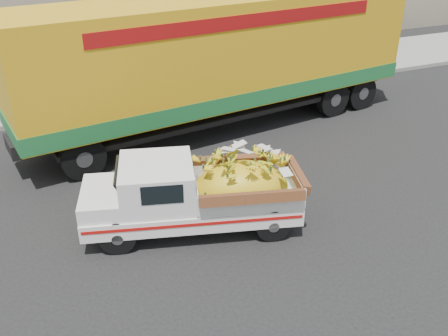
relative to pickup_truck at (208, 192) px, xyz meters
name	(u,v)px	position (x,y,z in m)	size (l,w,h in m)	color
ground	(231,231)	(0.34, -0.40, -0.81)	(100.00, 100.00, 0.00)	black
curb	(136,107)	(0.34, 7.18, -0.74)	(60.00, 0.25, 0.15)	gray
sidewalk	(121,89)	(0.34, 9.28, -0.74)	(60.00, 4.00, 0.14)	gray
pickup_truck	(208,192)	(0.00, 0.00, 0.00)	(4.58, 2.68, 1.51)	black
semi_trailer	(222,58)	(2.36, 4.73, 1.31)	(12.05, 4.06, 3.80)	black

